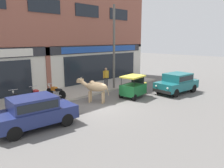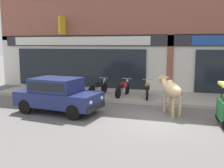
{
  "view_description": "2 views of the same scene",
  "coord_description": "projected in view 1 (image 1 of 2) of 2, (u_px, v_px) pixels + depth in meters",
  "views": [
    {
      "loc": [
        -8.39,
        -9.12,
        3.92
      ],
      "look_at": [
        2.16,
        1.0,
        0.92
      ],
      "focal_mm": 35.0,
      "sensor_mm": 36.0,
      "label": 1
    },
    {
      "loc": [
        1.23,
        -9.85,
        2.86
      ],
      "look_at": [
        -2.11,
        1.0,
        1.12
      ],
      "focal_mm": 42.0,
      "sensor_mm": 36.0,
      "label": 2
    }
  ],
  "objects": [
    {
      "name": "car_0",
      "position": [
        177.0,
        82.0,
        16.12
      ],
      "size": [
        3.73,
        1.97,
        1.46
      ],
      "color": "black",
      "rests_on": "ground"
    },
    {
      "name": "sidewalk",
      "position": [
        62.0,
        94.0,
        15.51
      ],
      "size": [
        19.0,
        3.35,
        0.15
      ],
      "primitive_type": "cube",
      "color": "#A8A093",
      "rests_on": "ground"
    },
    {
      "name": "car_1",
      "position": [
        35.0,
        111.0,
        9.68
      ],
      "size": [
        3.73,
        1.97,
        1.46
      ],
      "color": "black",
      "rests_on": "ground"
    },
    {
      "name": "cow",
      "position": [
        95.0,
        87.0,
        13.61
      ],
      "size": [
        1.25,
        1.95,
        1.61
      ],
      "color": "tan",
      "rests_on": "ground"
    },
    {
      "name": "auto_rickshaw",
      "position": [
        134.0,
        88.0,
        14.9
      ],
      "size": [
        2.05,
        1.34,
        1.52
      ],
      "color": "black",
      "rests_on": "ground"
    },
    {
      "name": "motorcycle_1",
      "position": [
        37.0,
        95.0,
        13.42
      ],
      "size": [
        0.55,
        1.81,
        0.88
      ],
      "color": "black",
      "rests_on": "sidewalk"
    },
    {
      "name": "motorcycle_0",
      "position": [
        16.0,
        100.0,
        12.41
      ],
      "size": [
        0.64,
        1.79,
        0.88
      ],
      "color": "black",
      "rests_on": "sidewalk"
    },
    {
      "name": "ground_plane",
      "position": [
        99.0,
        107.0,
        12.9
      ],
      "size": [
        90.0,
        90.0,
        0.0
      ],
      "primitive_type": "plane",
      "color": "#605E5B"
    },
    {
      "name": "pedestrian",
      "position": [
        106.0,
        76.0,
        17.07
      ],
      "size": [
        0.48,
        0.32,
        1.6
      ],
      "color": "#2D2D33",
      "rests_on": "sidewalk"
    },
    {
      "name": "shop_building",
      "position": [
        44.0,
        24.0,
        15.83
      ],
      "size": [
        23.0,
        1.4,
        10.42
      ],
      "color": "#8E5142",
      "rests_on": "ground"
    },
    {
      "name": "utility_pole",
      "position": [
        114.0,
        47.0,
        16.72
      ],
      "size": [
        0.18,
        0.18,
        6.31
      ],
      "primitive_type": "cylinder",
      "color": "#595651",
      "rests_on": "sidewalk"
    },
    {
      "name": "motorcycle_2",
      "position": [
        56.0,
        92.0,
        14.32
      ],
      "size": [
        0.53,
        1.8,
        0.88
      ],
      "color": "black",
      "rests_on": "sidewalk"
    }
  ]
}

